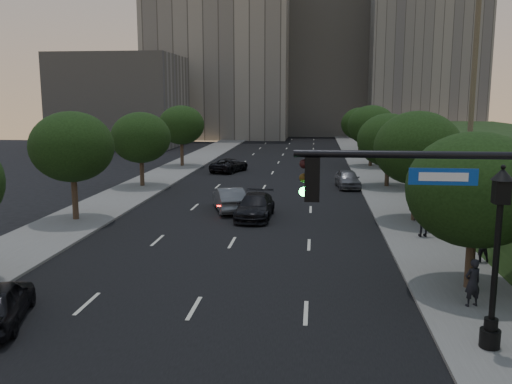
# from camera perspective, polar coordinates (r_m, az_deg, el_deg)

# --- Properties ---
(ground) EXTENTS (160.00, 160.00, 0.00)m
(ground) POSITION_cam_1_polar(r_m,az_deg,el_deg) (15.62, -10.78, -18.84)
(ground) COLOR black
(ground) RESTS_ON ground
(road_surface) EXTENTS (16.00, 140.00, 0.02)m
(road_surface) POSITION_cam_1_polar(r_m,az_deg,el_deg) (43.91, 0.62, 0.08)
(road_surface) COLOR black
(road_surface) RESTS_ON ground
(sidewalk_right) EXTENTS (4.50, 140.00, 0.15)m
(sidewalk_right) POSITION_cam_1_polar(r_m,az_deg,el_deg) (44.11, 13.99, -0.08)
(sidewalk_right) COLOR slate
(sidewalk_right) RESTS_ON ground
(sidewalk_left) EXTENTS (4.50, 140.00, 0.15)m
(sidewalk_left) POSITION_cam_1_polar(r_m,az_deg,el_deg) (46.03, -12.18, 0.39)
(sidewalk_left) COLOR slate
(sidewalk_left) RESTS_ON ground
(parapet_wall) EXTENTS (0.35, 90.00, 0.70)m
(parapet_wall) POSITION_cam_1_polar(r_m,az_deg,el_deg) (42.22, 18.99, 5.09)
(parapet_wall) COLOR slate
(parapet_wall) RESTS_ON embankment
(office_block_left) EXTENTS (26.00, 20.00, 32.00)m
(office_block_left) POSITION_cam_1_polar(r_m,az_deg,el_deg) (106.98, -3.73, 14.40)
(office_block_left) COLOR gray
(office_block_left) RESTS_ON ground
(office_block_mid) EXTENTS (22.00, 18.00, 26.00)m
(office_block_mid) POSITION_cam_1_polar(r_m,az_deg,el_deg) (115.22, 7.27, 12.52)
(office_block_mid) COLOR gray
(office_block_mid) RESTS_ON ground
(office_block_right) EXTENTS (20.00, 22.00, 36.00)m
(office_block_right) POSITION_cam_1_polar(r_m,az_deg,el_deg) (111.35, 17.00, 14.86)
(office_block_right) COLOR gray
(office_block_right) RESTS_ON ground
(office_block_filler) EXTENTS (18.00, 16.00, 14.00)m
(office_block_filler) POSITION_cam_1_polar(r_m,az_deg,el_deg) (88.39, -13.96, 9.26)
(office_block_filler) COLOR gray
(office_block_filler) RESTS_ON ground
(tree_right_a) EXTENTS (5.20, 5.20, 6.24)m
(tree_right_a) POSITION_cam_1_polar(r_m,az_deg,el_deg) (22.20, 22.06, 0.22)
(tree_right_a) COLOR #38281C
(tree_right_a) RESTS_ON ground
(tree_right_b) EXTENTS (5.20, 5.20, 6.74)m
(tree_right_b) POSITION_cam_1_polar(r_m,az_deg,el_deg) (33.76, 16.64, 4.44)
(tree_right_b) COLOR #38281C
(tree_right_b) RESTS_ON ground
(tree_right_c) EXTENTS (5.20, 5.20, 6.24)m
(tree_right_c) POSITION_cam_1_polar(r_m,az_deg,el_deg) (46.60, 13.77, 5.34)
(tree_right_c) COLOR #38281C
(tree_right_c) RESTS_ON ground
(tree_right_d) EXTENTS (5.20, 5.20, 6.74)m
(tree_right_d) POSITION_cam_1_polar(r_m,az_deg,el_deg) (60.45, 12.07, 6.84)
(tree_right_d) COLOR #38281C
(tree_right_d) RESTS_ON ground
(tree_right_e) EXTENTS (5.20, 5.20, 6.24)m
(tree_right_e) POSITION_cam_1_polar(r_m,az_deg,el_deg) (75.40, 10.92, 7.06)
(tree_right_e) COLOR #38281C
(tree_right_e) RESTS_ON ground
(tree_left_b) EXTENTS (5.00, 5.00, 6.71)m
(tree_left_b) POSITION_cam_1_polar(r_m,az_deg,el_deg) (34.41, -18.81, 4.52)
(tree_left_b) COLOR #38281C
(tree_left_b) RESTS_ON ground
(tree_left_c) EXTENTS (5.00, 5.00, 6.34)m
(tree_left_c) POSITION_cam_1_polar(r_m,az_deg,el_deg) (46.51, -12.04, 5.62)
(tree_left_c) COLOR #38281C
(tree_left_c) RESTS_ON ground
(tree_left_d) EXTENTS (5.00, 5.00, 6.71)m
(tree_left_d) POSITION_cam_1_polar(r_m,az_deg,el_deg) (59.92, -7.87, 7.00)
(tree_left_d) COLOR #38281C
(tree_left_d) RESTS_ON ground
(traffic_signal_mast) EXTENTS (5.68, 0.56, 7.00)m
(traffic_signal_mast) POSITION_cam_1_polar(r_m,az_deg,el_deg) (12.67, 23.93, -8.40)
(traffic_signal_mast) COLOR black
(traffic_signal_mast) RESTS_ON ground
(street_lamp) EXTENTS (0.64, 0.64, 5.62)m
(street_lamp) POSITION_cam_1_polar(r_m,az_deg,el_deg) (17.29, 23.89, -7.21)
(street_lamp) COLOR black
(street_lamp) RESTS_ON ground
(sedan_mid_left) EXTENTS (3.10, 5.17, 1.61)m
(sedan_mid_left) POSITION_cam_1_polar(r_m,az_deg,el_deg) (36.22, -2.84, -0.75)
(sedan_mid_left) COLOR #53575B
(sedan_mid_left) RESTS_ON ground
(sedan_far_left) EXTENTS (3.83, 5.52, 1.40)m
(sedan_far_left) POSITION_cam_1_polar(r_m,az_deg,el_deg) (55.52, -2.82, 2.84)
(sedan_far_left) COLOR black
(sedan_far_left) RESTS_ON ground
(sedan_near_right) EXTENTS (2.27, 5.27, 1.51)m
(sedan_near_right) POSITION_cam_1_polar(r_m,az_deg,el_deg) (33.99, -0.10, -1.52)
(sedan_near_right) COLOR black
(sedan_near_right) RESTS_ON ground
(sedan_far_right) EXTENTS (2.23, 4.66, 1.53)m
(sedan_far_right) POSITION_cam_1_polar(r_m,az_deg,el_deg) (46.13, 9.62, 1.37)
(sedan_far_right) COLOR slate
(sedan_far_right) RESTS_ON ground
(pedestrian_a) EXTENTS (0.75, 0.63, 1.74)m
(pedestrian_a) POSITION_cam_1_polar(r_m,az_deg,el_deg) (20.87, 21.84, -8.84)
(pedestrian_a) COLOR black
(pedestrian_a) RESTS_ON sidewalk_right
(pedestrian_b) EXTENTS (0.90, 0.76, 1.64)m
(pedestrian_b) POSITION_cam_1_polar(r_m,az_deg,el_deg) (26.56, 22.59, -5.06)
(pedestrian_b) COLOR black
(pedestrian_b) RESTS_ON sidewalk_right
(pedestrian_c) EXTENTS (1.16, 0.61, 1.89)m
(pedestrian_c) POSITION_cam_1_polar(r_m,az_deg,el_deg) (30.20, 17.28, -2.76)
(pedestrian_c) COLOR black
(pedestrian_c) RESTS_ON sidewalk_right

